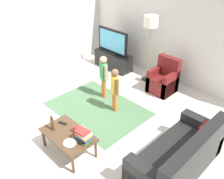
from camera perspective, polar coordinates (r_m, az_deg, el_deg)
The scene contains 17 objects.
ground at distance 5.20m, azimuth -4.75°, elevation -8.57°, with size 7.80×7.80×0.00m, color beige.
wall_back at distance 6.63m, azimuth 15.27°, elevation 12.85°, with size 6.00×0.12×2.70m, color silver.
wall_left at distance 6.90m, azimuth -22.13°, elevation 12.39°, with size 0.12×6.00×2.70m, color silver.
area_rug at distance 5.70m, azimuth -3.44°, elevation -4.44°, with size 2.20×1.60×0.01m, color #4C724C.
tv_stand at distance 7.45m, azimuth 0.24°, elevation 6.81°, with size 1.20×0.44×0.50m.
tv at distance 7.20m, azimuth 0.13°, elevation 11.14°, with size 1.10×0.28×0.71m.
couch at distance 4.29m, azimuth 15.90°, elevation -15.21°, with size 0.80×1.80×0.86m.
armchair at distance 6.35m, azimuth 12.02°, elevation 2.06°, with size 0.60×0.60×0.90m.
floor_lamp at distance 6.38m, azimuth 9.07°, elevation 14.68°, with size 0.36×0.36×1.78m.
child_near_tv at distance 5.80m, azimuth -1.98°, elevation 3.85°, with size 0.34×0.21×1.09m.
child_center at distance 5.31m, azimuth 0.67°, elevation 0.74°, with size 0.32×0.21×1.04m.
coffee_table at distance 4.47m, azimuth -10.24°, elevation -10.62°, with size 1.00×0.60×0.42m.
book_stack at distance 4.21m, azimuth -6.76°, elevation -10.57°, with size 0.30×0.25×0.21m.
bottle at distance 4.49m, azimuth -13.82°, elevation -7.70°, with size 0.06×0.06×0.33m.
tv_remote at distance 4.67m, azimuth -11.48°, elevation -7.71°, with size 0.17×0.05×0.02m, color black.
soda_can at distance 4.42m, azimuth -8.72°, elevation -9.19°, with size 0.07×0.07×0.12m, color red.
plate at distance 4.25m, azimuth -9.86°, elevation -12.23°, with size 0.22×0.22×0.02m.
Camera 1 is at (3.13, -2.51, 3.32)m, focal length 39.05 mm.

